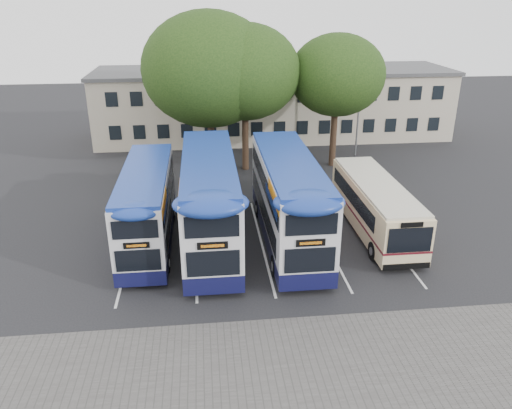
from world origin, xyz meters
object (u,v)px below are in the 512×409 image
Objects in this scene: bus_dd_left at (147,204)px; bus_dd_right at (288,196)px; tree_left at (209,70)px; bus_dd_mid at (209,197)px; tree_mid at (245,72)px; lamp_post at (360,94)px; bus_single at (375,203)px; tree_right at (337,75)px.

bus_dd_right is (7.46, -0.53, 0.30)m from bus_dd_left.
tree_left is 13.76m from bus_dd_left.
bus_dd_left is at bearing 174.41° from bus_dd_mid.
bus_dd_mid is 4.18m from bus_dd_right.
tree_mid is at bearing 61.86° from bus_dd_left.
tree_left is at bearing 169.61° from tree_mid.
bus_dd_mid is at bearing -130.47° from lamp_post.
bus_single is (8.83, -12.02, -5.82)m from tree_left.
tree_right is at bearing 65.55° from bus_dd_right.
tree_left reaches higher than lamp_post.
tree_right is at bearing 87.16° from bus_single.
tree_right is 0.89× the size of bus_dd_right.
lamp_post reaches higher than bus_dd_mid.
lamp_post is 17.17m from bus_dd_right.
bus_dd_left is at bearing -179.20° from bus_single.
bus_dd_mid is at bearing -176.92° from bus_single.
tree_left reaches higher than tree_right.
tree_mid is at bearing 118.49° from bus_single.
tree_mid is (-9.48, -2.57, 2.23)m from lamp_post.
tree_mid is 1.10× the size of bus_single.
tree_mid is 14.31m from bus_single.
lamp_post is 12.46m from tree_left.
lamp_post is at bearing 9.89° from tree_left.
bus_dd_right is (-8.29, -14.82, -2.50)m from lamp_post.
tree_mid reaches higher than tree_right.
lamp_post is 10.08m from tree_mid.
bus_single is (12.54, 0.18, -0.63)m from bus_dd_left.
bus_single is (-0.58, -11.75, -5.30)m from tree_right.
tree_mid is 13.19m from bus_dd_right.
tree_mid is 14.22m from bus_dd_left.
tree_left is 9.43m from tree_right.
lamp_post is 21.45m from bus_dd_left.
tree_right is 14.36m from bus_dd_right.
bus_dd_mid is (-2.98, -12.04, -4.69)m from tree_mid.
tree_mid reaches higher than bus_dd_mid.
tree_left reaches higher than bus_dd_right.
lamp_post is at bearing 41.98° from tree_right.
bus_dd_right is at bearing -114.45° from tree_right.
tree_mid is at bearing 76.09° from bus_dd_mid.
lamp_post is at bearing 60.77° from bus_dd_right.
bus_single is (9.25, 0.50, -0.98)m from bus_dd_mid.
tree_mid is 1.08× the size of bus_dd_left.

